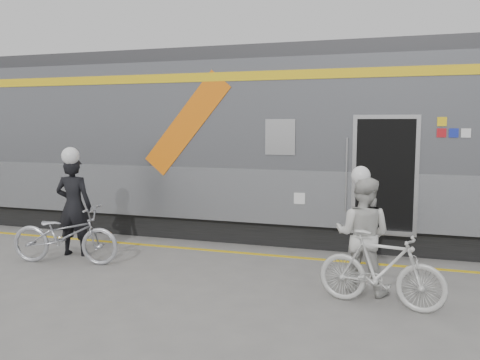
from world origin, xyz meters
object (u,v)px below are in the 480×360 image
at_px(man, 74,206).
at_px(bicycle_left, 65,235).
at_px(woman, 363,235).
at_px(bicycle_right, 381,269).

height_order(man, bicycle_left, man).
distance_m(bicycle_left, woman, 5.22).
height_order(woman, bicycle_right, woman).
distance_m(bicycle_left, bicycle_right, 5.53).
xyz_separation_m(bicycle_left, woman, (5.21, 0.07, 0.35)).
distance_m(man, woman, 5.43).
bearing_deg(man, bicycle_left, 100.18).
xyz_separation_m(man, bicycle_right, (5.71, -1.03, -0.42)).
height_order(man, woman, man).
xyz_separation_m(bicycle_left, bicycle_right, (5.51, -0.48, 0.01)).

